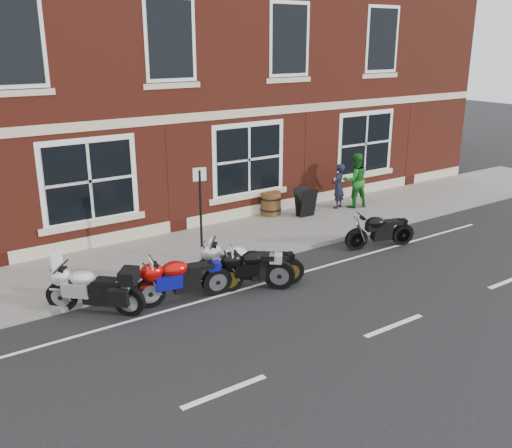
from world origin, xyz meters
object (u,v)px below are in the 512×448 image
object	(u,v)px
moto_touring_silver	(92,287)
a_board_sign	(306,202)
moto_sport_silver	(243,263)
barrel_planter	(271,203)
pedestrian_left	(339,186)
pedestrian_right	(355,180)
moto_sport_red	(181,277)
parking_sign	(201,207)
moto_sport_black	(258,266)
moto_naked_black	(378,229)

from	to	relation	value
moto_touring_silver	a_board_sign	bearing A→B (deg)	-28.23
moto_touring_silver	moto_sport_silver	world-z (taller)	moto_touring_silver
moto_touring_silver	barrel_planter	world-z (taller)	moto_touring_silver
moto_touring_silver	pedestrian_left	bearing A→B (deg)	-30.26
pedestrian_right	a_board_sign	size ratio (longest dim) A/B	1.98
barrel_planter	moto_sport_silver	bearing A→B (deg)	-132.77
moto_sport_silver	moto_sport_red	bearing A→B (deg)	124.54
moto_touring_silver	parking_sign	distance (m)	3.60
moto_sport_black	barrel_planter	distance (m)	5.43
a_board_sign	moto_naked_black	bearing A→B (deg)	-84.74
moto_sport_silver	a_board_sign	distance (m)	5.54
moto_touring_silver	moto_sport_red	bearing A→B (deg)	-63.38
moto_touring_silver	a_board_sign	distance (m)	8.20
moto_sport_black	a_board_sign	distance (m)	5.47
pedestrian_left	a_board_sign	world-z (taller)	pedestrian_left
moto_naked_black	parking_sign	world-z (taller)	parking_sign
moto_sport_black	a_board_sign	world-z (taller)	a_board_sign
moto_touring_silver	a_board_sign	xyz separation A→B (m)	(7.80, 2.53, 0.00)
moto_touring_silver	pedestrian_right	bearing A→B (deg)	-32.28
parking_sign	moto_sport_silver	bearing A→B (deg)	-73.59
moto_naked_black	pedestrian_right	bearing A→B (deg)	-15.70
pedestrian_right	moto_sport_black	bearing A→B (deg)	43.06
moto_sport_black	pedestrian_left	bearing A→B (deg)	-40.54
moto_sport_red	moto_naked_black	xyz separation A→B (m)	(6.04, -0.03, -0.04)
moto_sport_silver	pedestrian_right	xyz separation A→B (m)	(6.53, 3.13, 0.43)
moto_touring_silver	moto_sport_red	distance (m)	1.88
moto_sport_black	moto_sport_silver	distance (m)	0.36
pedestrian_right	a_board_sign	world-z (taller)	pedestrian_right
moto_touring_silver	pedestrian_left	distance (m)	9.68
a_board_sign	parking_sign	bearing A→B (deg)	-158.89
moto_sport_black	barrel_planter	bearing A→B (deg)	-21.60
moto_touring_silver	pedestrian_left	size ratio (longest dim) A/B	1.11
moto_sport_black	moto_sport_silver	bearing A→B (deg)	66.19
moto_sport_red	parking_sign	world-z (taller)	parking_sign
moto_sport_red	moto_naked_black	distance (m)	6.04
moto_sport_black	parking_sign	world-z (taller)	parking_sign
moto_touring_silver	moto_sport_black	size ratio (longest dim) A/B	0.80
moto_sport_red	moto_touring_silver	bearing A→B (deg)	83.01
moto_sport_red	moto_sport_black	xyz separation A→B (m)	(1.77, -0.38, -0.02)
pedestrian_left	parking_sign	bearing A→B (deg)	-9.81
barrel_planter	parking_sign	size ratio (longest dim) A/B	0.31
pedestrian_left	barrel_planter	bearing A→B (deg)	-38.64
moto_sport_red	parking_sign	xyz separation A→B (m)	(1.48, 1.74, 0.93)
pedestrian_right	moto_sport_red	bearing A→B (deg)	35.19
moto_naked_black	pedestrian_left	size ratio (longest dim) A/B	1.33
pedestrian_left	a_board_sign	bearing A→B (deg)	-18.72
moto_naked_black	pedestrian_right	distance (m)	3.65
a_board_sign	barrel_planter	world-z (taller)	a_board_sign
moto_sport_red	moto_sport_silver	bearing A→B (deg)	-85.29
pedestrian_left	a_board_sign	distance (m)	1.54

